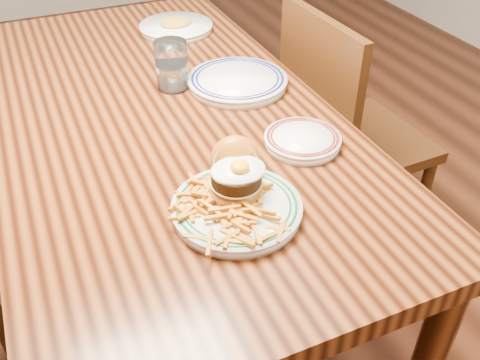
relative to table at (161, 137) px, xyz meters
name	(u,v)px	position (x,y,z in m)	size (l,w,h in m)	color
floor	(178,298)	(0.00, 0.00, -0.66)	(6.00, 6.00, 0.00)	black
table	(161,137)	(0.00, 0.00, 0.00)	(0.85, 1.60, 0.75)	black
chair_right	(342,133)	(0.64, 0.05, -0.18)	(0.44, 0.44, 0.90)	#3F210D
main_plate	(236,196)	(0.03, -0.46, 0.12)	(0.26, 0.28, 0.13)	white
side_plate	(302,140)	(0.26, -0.30, 0.10)	(0.18, 0.19, 0.03)	white
rear_plate	(237,81)	(0.24, 0.03, 0.11)	(0.28, 0.28, 0.03)	white
water_glass	(172,68)	(0.08, 0.10, 0.15)	(0.09, 0.09, 0.13)	white
far_plate	(176,27)	(0.21, 0.49, 0.10)	(0.25, 0.25, 0.04)	white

